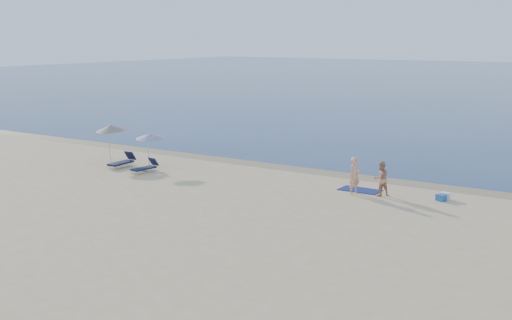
{
  "coord_description": "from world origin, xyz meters",
  "views": [
    {
      "loc": [
        14.74,
        -11.03,
        7.22
      ],
      "look_at": [
        -2.59,
        16.0,
        1.0
      ],
      "focal_mm": 45.0,
      "sensor_mm": 36.0,
      "label": 1
    }
  ],
  "objects_px": {
    "person_left": "(355,176)",
    "blue_cooler": "(441,198)",
    "person_right": "(381,179)",
    "umbrella_near": "(150,136)"
  },
  "relations": [
    {
      "from": "person_left",
      "to": "blue_cooler",
      "type": "height_order",
      "value": "person_left"
    },
    {
      "from": "person_right",
      "to": "blue_cooler",
      "type": "relative_size",
      "value": 3.93
    },
    {
      "from": "person_left",
      "to": "person_right",
      "type": "distance_m",
      "value": 1.2
    },
    {
      "from": "person_right",
      "to": "umbrella_near",
      "type": "height_order",
      "value": "umbrella_near"
    },
    {
      "from": "umbrella_near",
      "to": "person_right",
      "type": "bearing_deg",
      "value": -19.95
    },
    {
      "from": "person_right",
      "to": "umbrella_near",
      "type": "bearing_deg",
      "value": -48.02
    },
    {
      "from": "person_left",
      "to": "person_right",
      "type": "xyz_separation_m",
      "value": [
        1.14,
        0.36,
        -0.06
      ]
    },
    {
      "from": "person_left",
      "to": "umbrella_near",
      "type": "xyz_separation_m",
      "value": [
        -11.98,
        -0.59,
        0.94
      ]
    },
    {
      "from": "person_left",
      "to": "person_right",
      "type": "relative_size",
      "value": 1.08
    },
    {
      "from": "blue_cooler",
      "to": "umbrella_near",
      "type": "distance_m",
      "value": 15.92
    }
  ]
}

